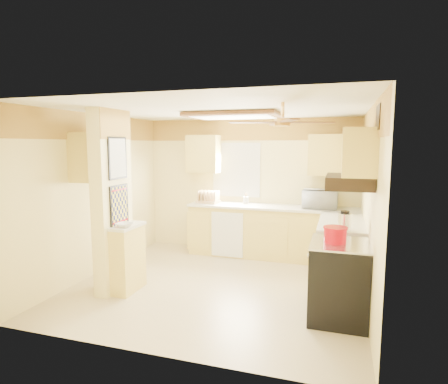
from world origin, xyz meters
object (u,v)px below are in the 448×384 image
(bowl, at_px, (124,225))
(kettle, at_px, (345,221))
(stove, at_px, (339,280))
(dutch_oven, at_px, (335,235))
(microwave, at_px, (320,199))

(bowl, relative_size, kettle, 0.84)
(bowl, bearing_deg, stove, 2.69)
(bowl, xyz_separation_m, kettle, (2.80, 0.64, 0.09))
(bowl, xyz_separation_m, dutch_oven, (2.70, 0.11, 0.04))
(bowl, height_order, kettle, kettle)
(stove, height_order, dutch_oven, dutch_oven)
(microwave, height_order, kettle, microwave)
(stove, relative_size, kettle, 3.55)
(stove, xyz_separation_m, dutch_oven, (-0.06, -0.02, 0.55))
(stove, distance_m, microwave, 2.27)
(microwave, height_order, dutch_oven, microwave)
(bowl, distance_m, dutch_oven, 2.70)
(kettle, bearing_deg, dutch_oven, -101.19)
(stove, distance_m, bowl, 2.80)
(microwave, xyz_separation_m, dutch_oven, (0.28, -2.17, -0.09))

